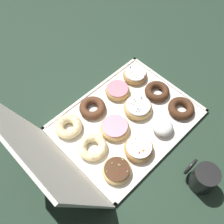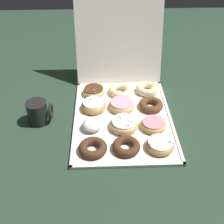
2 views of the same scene
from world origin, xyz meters
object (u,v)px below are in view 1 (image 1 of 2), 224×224
(powdered_filled_donut_3, at_px, (163,127))
(pink_frosted_donut_7, at_px, (115,128))
(donut_box, at_px, (127,120))
(coffee_mug, at_px, (204,177))
(sprinkle_donut_6, at_px, (139,148))
(pink_frosted_donut_5, at_px, (118,90))
(sprinkle_donut_4, at_px, (138,108))
(chocolate_cake_ring_donut_0, at_px, (181,108))
(chocolate_cake_ring_donut_1, at_px, (157,91))
(chocolate_cake_ring_donut_8, at_px, (92,108))
(sprinkle_donut_9, at_px, (117,170))
(sprinkle_donut_2, at_px, (135,75))
(cruller_donut_11, at_px, (68,126))
(cruller_donut_10, at_px, (93,148))

(powdered_filled_donut_3, xyz_separation_m, pink_frosted_donut_7, (0.13, 0.14, -0.00))
(donut_box, height_order, powdered_filled_donut_3, powdered_filled_donut_3)
(pink_frosted_donut_7, distance_m, coffee_mug, 0.37)
(sprinkle_donut_6, height_order, coffee_mug, coffee_mug)
(pink_frosted_donut_5, bearing_deg, sprinkle_donut_4, 178.21)
(donut_box, bearing_deg, chocolate_cake_ring_donut_0, -123.28)
(chocolate_cake_ring_donut_0, xyz_separation_m, chocolate_cake_ring_donut_1, (0.13, 0.00, -0.00))
(pink_frosted_donut_7, bearing_deg, powdered_filled_donut_3, -133.54)
(donut_box, relative_size, pink_frosted_donut_5, 5.19)
(sprinkle_donut_6, height_order, chocolate_cake_ring_donut_8, sprinkle_donut_6)
(chocolate_cake_ring_donut_1, xyz_separation_m, sprinkle_donut_9, (-0.13, 0.39, 0.00))
(sprinkle_donut_2, bearing_deg, sprinkle_donut_9, 124.55)
(pink_frosted_donut_7, xyz_separation_m, chocolate_cake_ring_donut_8, (0.14, -0.00, -0.00))
(donut_box, height_order, sprinkle_donut_4, sprinkle_donut_4)
(powdered_filled_donut_3, bearing_deg, sprinkle_donut_2, -24.95)
(sprinkle_donut_2, relative_size, sprinkle_donut_9, 1.03)
(coffee_mug, bearing_deg, cruller_donut_11, 22.07)
(sprinkle_donut_4, height_order, sprinkle_donut_9, sprinkle_donut_4)
(pink_frosted_donut_7, xyz_separation_m, sprinkle_donut_9, (-0.13, 0.12, -0.00))
(pink_frosted_donut_7, xyz_separation_m, cruller_donut_11, (0.14, 0.13, 0.00))
(pink_frosted_donut_7, relative_size, cruller_donut_10, 1.03)
(sprinkle_donut_4, bearing_deg, sprinkle_donut_9, 116.53)
(sprinkle_donut_4, bearing_deg, chocolate_cake_ring_donut_1, -87.51)
(sprinkle_donut_6, bearing_deg, chocolate_cake_ring_donut_1, -63.21)
(sprinkle_donut_9, distance_m, coffee_mug, 0.31)
(coffee_mug, bearing_deg, sprinkle_donut_2, -20.59)
(chocolate_cake_ring_donut_1, bearing_deg, pink_frosted_donut_5, 44.93)
(powdered_filled_donut_3, distance_m, sprinkle_donut_4, 0.13)
(chocolate_cake_ring_donut_0, xyz_separation_m, pink_frosted_donut_7, (0.13, 0.27, 0.00))
(sprinkle_donut_9, xyz_separation_m, cruller_donut_10, (0.13, 0.00, -0.00))
(donut_box, height_order, pink_frosted_donut_7, pink_frosted_donut_7)
(sprinkle_donut_2, xyz_separation_m, chocolate_cake_ring_donut_8, (0.00, 0.26, -0.00))
(donut_box, relative_size, sprinkle_donut_6, 4.91)
(pink_frosted_donut_5, height_order, pink_frosted_donut_7, pink_frosted_donut_7)
(chocolate_cake_ring_donut_8, height_order, sprinkle_donut_9, sprinkle_donut_9)
(pink_frosted_donut_5, distance_m, chocolate_cake_ring_donut_8, 0.14)
(sprinkle_donut_2, bearing_deg, donut_box, 124.51)
(donut_box, height_order, cruller_donut_11, cruller_donut_11)
(chocolate_cake_ring_donut_0, relative_size, powdered_filled_donut_3, 1.33)
(pink_frosted_donut_5, relative_size, cruller_donut_10, 0.94)
(sprinkle_donut_2, distance_m, pink_frosted_donut_7, 0.30)
(chocolate_cake_ring_donut_0, height_order, pink_frosted_donut_7, pink_frosted_donut_7)
(chocolate_cake_ring_donut_0, bearing_deg, coffee_mug, 141.04)
(pink_frosted_donut_5, bearing_deg, coffee_mug, 172.27)
(sprinkle_donut_6, height_order, pink_frosted_donut_7, sprinkle_donut_6)
(pink_frosted_donut_7, bearing_deg, cruller_donut_11, 43.17)
(chocolate_cake_ring_donut_1, relative_size, chocolate_cake_ring_donut_8, 0.98)
(sprinkle_donut_4, bearing_deg, sprinkle_donut_2, -42.82)
(powdered_filled_donut_3, height_order, cruller_donut_11, powdered_filled_donut_3)
(powdered_filled_donut_3, xyz_separation_m, cruller_donut_10, (0.13, 0.26, -0.01))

